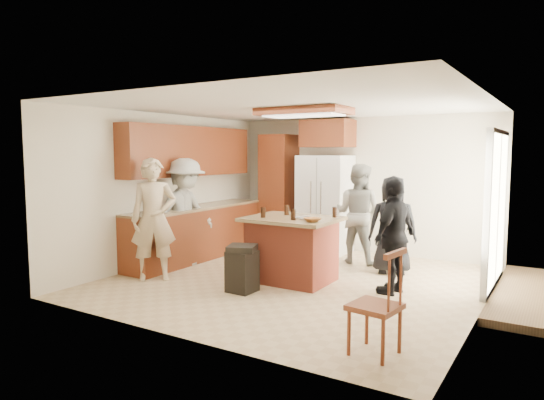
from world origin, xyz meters
The scene contains 12 objects.
person_front_left centered at (-1.82, -0.99, 0.89)m, with size 0.65×0.47×1.78m, color tan.
person_behind_left centered at (0.32, 1.58, 0.84)m, with size 0.81×0.50×1.67m, color gray.
person_behind_right centered at (1.03, 1.18, 0.75)m, with size 0.74×0.48×1.51m, color black.
person_side_right centered at (1.38, 0.15, 0.76)m, with size 0.89×0.46×1.52m, color black.
person_counter centered at (-1.99, -0.12, 0.88)m, with size 1.14×0.53×1.76m, color gray.
left_cabinetry centered at (-2.24, 0.40, 0.96)m, with size 0.64×3.00×2.30m.
back_wall_units centered at (-1.33, 2.20, 1.38)m, with size 1.80×0.60×2.45m.
refrigerator centered at (-0.55, 2.12, 0.90)m, with size 0.90×0.76×1.80m.
kitchen_island centered at (-0.06, -0.02, 0.47)m, with size 1.28×1.03×0.93m.
island_items centered at (0.17, -0.11, 0.97)m, with size 0.97×0.75×0.15m.
trash_bin centered at (-0.36, -0.84, 0.32)m, with size 0.47×0.47×0.63m.
spindle_chair centered at (1.86, -1.86, 0.45)m, with size 0.47×0.47×0.99m.
Camera 1 is at (3.29, -6.03, 1.86)m, focal length 32.00 mm.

